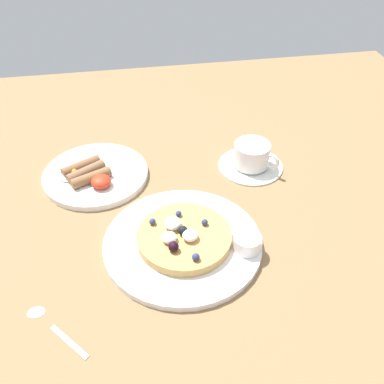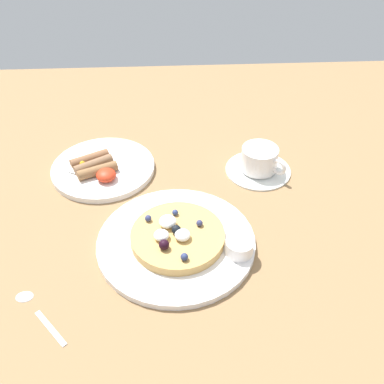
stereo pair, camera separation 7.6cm
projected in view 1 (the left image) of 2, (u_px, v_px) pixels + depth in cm
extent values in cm
cube|color=olive|center=(172.00, 218.00, 87.45)|extent=(155.67, 134.45, 3.00)
cylinder|color=white|center=(183.00, 243.00, 79.31)|extent=(28.38, 28.38, 1.22)
cylinder|color=tan|center=(184.00, 238.00, 78.35)|extent=(16.75, 16.75, 1.75)
sphere|color=black|center=(183.00, 231.00, 77.24)|extent=(1.68, 1.68, 1.68)
sphere|color=navy|center=(205.00, 222.00, 79.22)|extent=(1.18, 1.18, 1.18)
sphere|color=navy|center=(196.00, 257.00, 72.82)|extent=(1.30, 1.30, 1.30)
sphere|color=navy|center=(152.00, 222.00, 79.35)|extent=(1.19, 1.19, 1.19)
sphere|color=black|center=(174.00, 247.00, 74.26)|extent=(1.80, 1.80, 1.80)
sphere|color=navy|center=(179.00, 214.00, 81.01)|extent=(1.11, 1.11, 1.11)
ellipsoid|color=white|center=(190.00, 235.00, 76.37)|extent=(2.74, 2.74, 1.65)
ellipsoid|color=white|center=(173.00, 223.00, 78.54)|extent=(3.10, 3.10, 1.86)
ellipsoid|color=white|center=(169.00, 237.00, 76.05)|extent=(2.66, 2.66, 1.60)
cylinder|color=white|center=(247.00, 243.00, 76.70)|extent=(4.86, 4.86, 2.77)
cylinder|color=maroon|center=(248.00, 240.00, 76.34)|extent=(3.99, 3.99, 0.33)
cylinder|color=white|center=(96.00, 175.00, 94.64)|extent=(22.24, 22.24, 1.27)
cylinder|color=brown|center=(91.00, 178.00, 91.13)|extent=(8.58, 5.35, 2.13)
cylinder|color=brown|center=(86.00, 172.00, 92.65)|extent=(8.33, 6.18, 2.13)
cylinder|color=brown|center=(81.00, 166.00, 94.17)|extent=(8.46, 5.81, 2.13)
ellipsoid|color=white|center=(74.00, 174.00, 93.43)|extent=(7.00, 5.95, 0.60)
sphere|color=yellow|center=(73.00, 172.00, 93.11)|extent=(2.00, 2.00, 2.00)
ellipsoid|color=red|center=(101.00, 181.00, 90.02)|extent=(4.16, 4.16, 2.29)
cylinder|color=white|center=(251.00, 165.00, 97.67)|extent=(14.12, 14.12, 0.79)
cylinder|color=white|center=(252.00, 154.00, 95.79)|extent=(7.78, 7.78, 5.07)
torus|color=white|center=(272.00, 161.00, 93.39)|extent=(3.09, 3.19, 3.64)
cylinder|color=olive|center=(252.00, 148.00, 94.75)|extent=(6.61, 6.61, 0.41)
cube|color=silver|center=(69.00, 342.00, 64.83)|extent=(5.88, 6.60, 0.30)
ellipsoid|color=silver|center=(36.00, 311.00, 68.64)|extent=(2.86, 2.20, 0.60)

